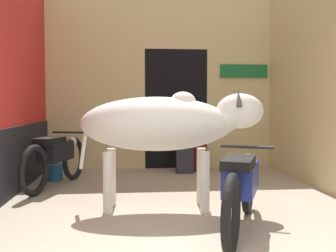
{
  "coord_description": "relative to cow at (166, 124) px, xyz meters",
  "views": [
    {
      "loc": [
        -0.57,
        -2.7,
        1.23
      ],
      "look_at": [
        -0.11,
        2.16,
        0.96
      ],
      "focal_mm": 42.0,
      "sensor_mm": 36.0,
      "label": 1
    }
  ],
  "objects": [
    {
      "name": "wall_back_with_doorway",
      "position": [
        0.29,
        3.19,
        0.43
      ],
      "size": [
        4.29,
        0.93,
        3.31
      ],
      "color": "#D1BC84",
      "rests_on": "ground_plane"
    },
    {
      "name": "motorcycle_far",
      "position": [
        -1.53,
        1.33,
        -0.55
      ],
      "size": [
        0.74,
        1.81,
        0.8
      ],
      "color": "black",
      "rests_on": "ground_plane"
    },
    {
      "name": "plastic_stool",
      "position": [
        0.84,
        2.5,
        -0.75
      ],
      "size": [
        0.29,
        0.29,
        0.46
      ],
      "color": "red",
      "rests_on": "ground_plane"
    },
    {
      "name": "motorcycle_near",
      "position": [
        0.64,
        -0.91,
        -0.55
      ],
      "size": [
        0.88,
        1.83,
        0.78
      ],
      "color": "black",
      "rests_on": "ground_plane"
    },
    {
      "name": "bucket",
      "position": [
        -1.65,
        1.86,
        -0.87
      ],
      "size": [
        0.26,
        0.26,
        0.26
      ],
      "color": "#23669E",
      "rests_on": "ground_plane"
    },
    {
      "name": "shopkeeper_seated",
      "position": [
        0.54,
        2.44,
        -0.32
      ],
      "size": [
        0.44,
        0.33,
        1.29
      ],
      "color": "#282833",
      "rests_on": "ground_plane"
    },
    {
      "name": "cow",
      "position": [
        0.0,
        0.0,
        0.0
      ],
      "size": [
        2.18,
        0.78,
        1.42
      ],
      "color": "silver",
      "rests_on": "ground_plane"
    }
  ]
}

